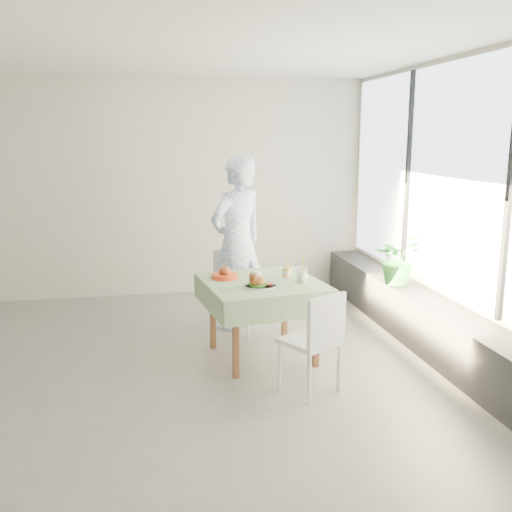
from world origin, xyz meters
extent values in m
plane|color=slate|center=(0.00, 0.00, 0.00)|extent=(6.00, 6.00, 0.00)
plane|color=white|center=(0.00, 0.00, 2.80)|extent=(6.00, 6.00, 0.00)
cube|color=beige|center=(0.00, 2.50, 1.40)|extent=(6.00, 0.02, 2.80)
cube|color=beige|center=(0.00, -2.50, 1.40)|extent=(6.00, 0.02, 2.80)
cube|color=beige|center=(3.00, 0.00, 1.40)|extent=(0.02, 5.00, 2.80)
cube|color=#D1E0F9|center=(2.97, 0.00, 1.65)|extent=(0.01, 4.80, 2.18)
cube|color=black|center=(2.80, 0.00, 0.25)|extent=(0.40, 4.80, 0.50)
cube|color=brown|center=(1.14, 0.05, 0.71)|extent=(1.02, 1.02, 0.04)
cube|color=beige|center=(1.14, 0.05, 0.74)|extent=(1.18, 1.18, 0.01)
cube|color=white|center=(0.96, 0.76, 0.44)|extent=(0.49, 0.49, 0.04)
cube|color=white|center=(1.00, 0.94, 0.66)|extent=(0.41, 0.13, 0.41)
cube|color=white|center=(1.37, -0.75, 0.43)|extent=(0.55, 0.55, 0.04)
cube|color=white|center=(1.46, -0.90, 0.65)|extent=(0.37, 0.23, 0.40)
imported|color=#95B5EF|center=(1.06, 0.96, 0.94)|extent=(0.82, 0.74, 1.87)
cylinder|color=white|center=(1.08, -0.16, 0.75)|extent=(0.29, 0.29, 0.02)
cylinder|color=#1C4A12|center=(1.05, -0.16, 0.76)|extent=(0.16, 0.16, 0.02)
ellipsoid|color=brown|center=(1.05, -0.16, 0.81)|extent=(0.13, 0.12, 0.10)
ellipsoid|color=white|center=(1.05, -0.16, 0.86)|extent=(0.10, 0.09, 0.07)
cylinder|color=#AC1015|center=(1.17, -0.17, 0.77)|extent=(0.05, 0.05, 0.03)
cylinder|color=white|center=(1.40, 0.15, 0.80)|extent=(0.08, 0.08, 0.12)
cylinder|color=#FFAC15|center=(1.40, 0.15, 0.79)|extent=(0.07, 0.07, 0.09)
cylinder|color=white|center=(1.40, 0.15, 0.86)|extent=(0.09, 0.09, 0.01)
cylinder|color=yellow|center=(1.41, 0.15, 0.91)|extent=(0.01, 0.03, 0.16)
cylinder|color=white|center=(1.49, -0.06, 0.81)|extent=(0.10, 0.10, 0.14)
cylinder|color=white|center=(1.49, -0.06, 0.80)|extent=(0.09, 0.09, 0.10)
cylinder|color=white|center=(1.49, -0.06, 0.89)|extent=(0.10, 0.10, 0.01)
cylinder|color=yellow|center=(1.50, -0.06, 0.94)|extent=(0.01, 0.04, 0.19)
cylinder|color=red|center=(0.82, 0.23, 0.76)|extent=(0.25, 0.25, 0.04)
cylinder|color=white|center=(0.82, 0.23, 0.77)|extent=(0.21, 0.21, 0.01)
ellipsoid|color=brown|center=(0.82, 0.23, 0.81)|extent=(0.11, 0.11, 0.10)
imported|color=#2C812B|center=(2.72, 0.56, 0.78)|extent=(0.64, 0.61, 0.55)
camera|label=1|loc=(0.09, -4.95, 2.06)|focal=40.00mm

